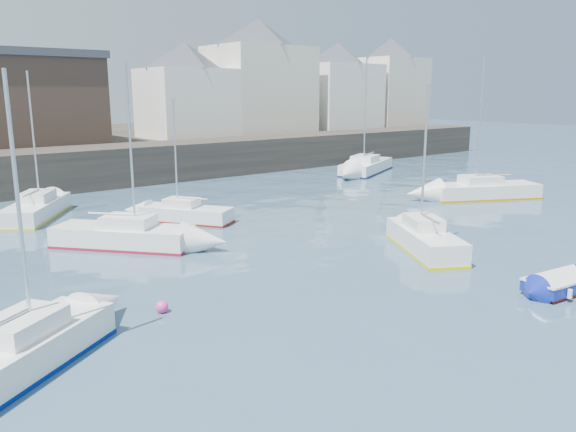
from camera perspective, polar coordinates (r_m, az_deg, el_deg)
water at (r=19.06m, az=23.52°, el=-10.56°), size 220.00×220.00×0.00m
quay_wall at (r=46.04m, az=-18.21°, el=4.84°), size 90.00×5.00×3.00m
land_strip at (r=63.15m, az=-24.01°, el=6.21°), size 90.00×32.00×2.80m
bldg_east_a at (r=61.43m, az=-2.94°, el=14.03°), size 13.36×13.36×11.80m
bldg_east_b at (r=68.05m, az=5.07°, el=13.06°), size 11.88×11.88×9.95m
bldg_east_c at (r=74.54m, az=10.24°, el=13.25°), size 11.14×11.14×10.95m
bldg_east_d at (r=56.19m, az=-10.27°, el=12.53°), size 11.14×11.14×8.95m
blue_dinghy at (r=22.86m, az=26.20°, el=-6.11°), size 3.35×1.90×0.61m
sailboat_a at (r=16.45m, az=-25.77°, el=-12.43°), size 5.96×4.87×7.69m
sailboat_b at (r=27.42m, az=-16.34°, el=-1.90°), size 5.85×6.36×8.44m
sailboat_c at (r=26.34m, az=13.71°, el=-2.29°), size 4.42×5.81×7.47m
sailboat_d at (r=40.67m, az=19.29°, el=2.50°), size 7.63×5.44×9.40m
sailboat_f at (r=31.94m, az=-10.36°, el=0.27°), size 4.28×5.29×6.80m
sailboat_g at (r=51.39m, az=7.95°, el=5.04°), size 8.36×5.80×10.18m
sailboat_h at (r=35.52m, az=-24.20°, el=0.69°), size 5.34×6.48×8.29m
buoy_near at (r=19.27m, az=-12.65°, el=-9.53°), size 0.42×0.42×0.42m
buoy_mid at (r=26.60m, az=14.56°, el=-3.46°), size 0.37×0.37×0.37m
buoy_far at (r=29.94m, az=-17.11°, el=-1.85°), size 0.40×0.40×0.40m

